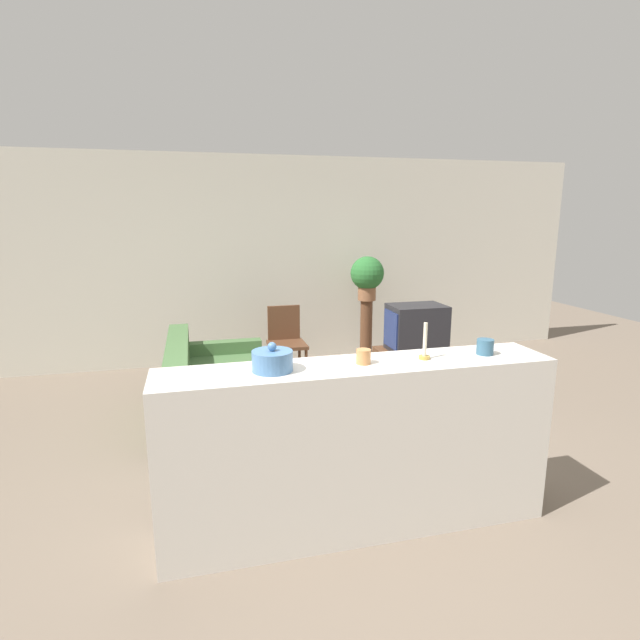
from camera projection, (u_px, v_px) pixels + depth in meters
name	position (u px, v px, depth m)	size (l,w,h in m)	color
ground_plane	(337.00, 488.00, 3.64)	(14.00, 14.00, 0.00)	#756656
wall_back	(265.00, 261.00, 6.61)	(9.00, 0.06, 2.70)	beige
couch	(217.00, 390.00, 4.89)	(0.99, 1.67, 0.77)	#476B3D
tv_stand	(415.00, 370.00, 5.61)	(0.81, 0.59, 0.47)	brown
television	(416.00, 328.00, 5.50)	(0.61, 0.44, 0.51)	#232328
wooden_chair	(286.00, 339.00, 6.02)	(0.44, 0.44, 0.87)	brown
plant_stand	(366.00, 332.00, 6.58)	(0.16, 0.16, 0.86)	brown
potted_plant	(367.00, 275.00, 6.42)	(0.43, 0.43, 0.57)	#8E5B3D
foreground_counter	(358.00, 448.00, 3.09)	(2.42, 0.44, 1.08)	silver
decorative_bowl	(272.00, 361.00, 2.84)	(0.23, 0.23, 0.17)	#4C7AAD
candle_jar	(363.00, 357.00, 2.98)	(0.09, 0.09, 0.09)	#C6844C
candlestick	(425.00, 348.00, 3.07)	(0.07, 0.07, 0.23)	#B7933D
coffee_tin	(485.00, 347.00, 3.17)	(0.11, 0.11, 0.10)	#335B75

